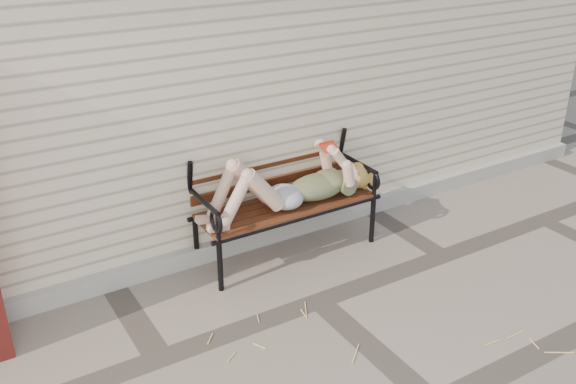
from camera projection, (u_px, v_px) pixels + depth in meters
ground at (319, 301)px, 4.77m from camera, size 80.00×80.00×0.00m
house_wall at (156, 30)px, 6.45m from camera, size 8.00×4.00×3.00m
foundation_strip at (256, 238)px, 5.49m from camera, size 8.00×0.10×0.15m
garden_bench at (281, 184)px, 5.24m from camera, size 1.64×0.65×1.06m
reading_woman at (290, 185)px, 5.13m from camera, size 1.55×0.35×0.49m
straw_scatter at (389, 369)px, 4.08m from camera, size 3.10×1.66×0.01m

